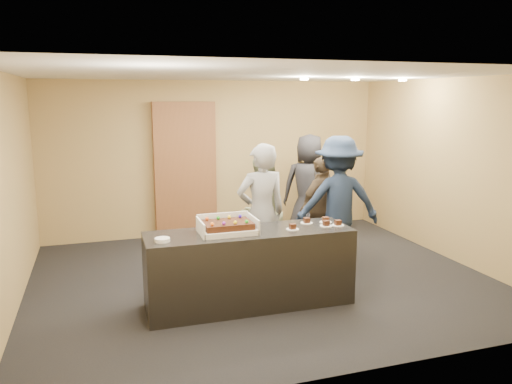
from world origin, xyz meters
TOP-DOWN VIEW (x-y plane):
  - room at (0.00, 0.00)m, footprint 6.04×6.00m
  - serving_counter at (-0.41, -0.79)m, footprint 2.41×0.73m
  - storage_cabinet at (-0.58, 2.41)m, footprint 1.06×0.15m
  - cake_box at (-0.67, -0.76)m, footprint 0.64×0.44m
  - sheet_cake at (-0.67, -0.79)m, footprint 0.54×0.38m
  - plate_stack at (-1.42, -0.91)m, footprint 0.16×0.16m
  - slice_a at (0.09, -0.88)m, footprint 0.15×0.15m
  - slice_b at (0.37, -0.66)m, footprint 0.15×0.15m
  - slice_c at (0.53, -0.86)m, footprint 0.15×0.15m
  - slice_d at (0.60, -0.69)m, footprint 0.15×0.15m
  - slice_e at (0.68, -0.88)m, footprint 0.15×0.15m
  - person_server_grey at (-0.02, -0.07)m, footprint 0.69×0.47m
  - person_sage_man at (0.16, 0.48)m, footprint 0.99×0.93m
  - person_navy_man at (1.22, 0.19)m, footprint 1.33×0.92m
  - person_brown_extra at (1.17, 0.59)m, footprint 0.98×0.70m
  - person_dark_suit at (1.37, 1.54)m, footprint 1.05×0.91m
  - ceiling_spotlights at (1.60, 0.50)m, footprint 1.72×0.12m

SIDE VIEW (x-z plane):
  - serving_counter at x=-0.41m, z-range 0.00..0.90m
  - person_brown_extra at x=1.17m, z-range 0.00..1.55m
  - person_sage_man at x=0.16m, z-range 0.00..1.61m
  - person_dark_suit at x=1.37m, z-range 0.00..1.82m
  - person_server_grey at x=-0.02m, z-range 0.00..1.84m
  - plate_stack at x=-1.42m, z-range 0.90..0.94m
  - slice_a at x=0.09m, z-range 0.89..0.96m
  - slice_b at x=0.37m, z-range 0.89..0.96m
  - slice_c at x=0.53m, z-range 0.89..0.96m
  - slice_d at x=0.60m, z-range 0.89..0.96m
  - slice_e at x=0.68m, z-range 0.89..0.96m
  - person_navy_man at x=1.22m, z-range 0.00..1.89m
  - cake_box at x=-0.67m, z-range 0.85..1.04m
  - sheet_cake at x=-0.67m, z-range 0.94..1.05m
  - storage_cabinet at x=-0.58m, z-range 0.00..2.34m
  - room at x=0.00m, z-range 0.00..2.70m
  - ceiling_spotlights at x=1.60m, z-range 2.66..2.69m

